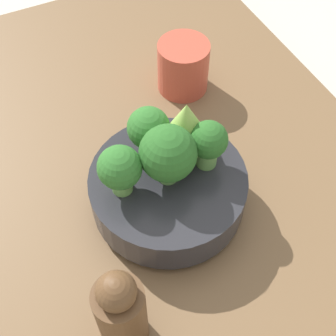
{
  "coord_description": "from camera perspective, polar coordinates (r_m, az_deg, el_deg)",
  "views": [
    {
      "loc": [
        -0.33,
        0.13,
        0.59
      ],
      "look_at": [
        -0.03,
        -0.01,
        0.13
      ],
      "focal_mm": 50.0,
      "sensor_mm": 36.0,
      "label": 1
    }
  ],
  "objects": [
    {
      "name": "broccoli_floret_front",
      "position": [
        0.57,
        4.93,
        3.13
      ],
      "size": [
        0.05,
        0.05,
        0.07
      ],
      "color": "#609347",
      "rests_on": "bowl"
    },
    {
      "name": "broccoli_floret_right",
      "position": [
        0.58,
        -2.38,
        4.76
      ],
      "size": [
        0.05,
        0.05,
        0.07
      ],
      "color": "#7AB256",
      "rests_on": "bowl"
    },
    {
      "name": "table",
      "position": [
        0.67,
        -2.13,
        -4.25
      ],
      "size": [
        0.99,
        0.7,
        0.05
      ],
      "color": "brown",
      "rests_on": "ground_plane"
    },
    {
      "name": "broccoli_floret_back",
      "position": [
        0.55,
        -5.89,
        -0.12
      ],
      "size": [
        0.05,
        0.05,
        0.07
      ],
      "color": "#6BA34C",
      "rests_on": "bowl"
    },
    {
      "name": "ground_plane",
      "position": [
        0.69,
        -2.07,
        -5.26
      ],
      "size": [
        6.0,
        6.0,
        0.0
      ],
      "primitive_type": "plane",
      "color": "beige"
    },
    {
      "name": "broccoli_floret_center",
      "position": [
        0.55,
        0.0,
        1.71
      ],
      "size": [
        0.07,
        0.07,
        0.08
      ],
      "color": "#609347",
      "rests_on": "bowl"
    },
    {
      "name": "bowl",
      "position": [
        0.61,
        0.0,
        -2.64
      ],
      "size": [
        0.2,
        0.2,
        0.07
      ],
      "color": "#28282D",
      "rests_on": "table"
    },
    {
      "name": "romanesco_piece_near",
      "position": [
        0.57,
        2.39,
        5.02
      ],
      "size": [
        0.06,
        0.06,
        0.09
      ],
      "color": "#6BA34C",
      "rests_on": "bowl"
    },
    {
      "name": "cup",
      "position": [
        0.76,
        1.86,
        12.24
      ],
      "size": [
        0.08,
        0.08,
        0.08
      ],
      "color": "#C64C38",
      "rests_on": "table"
    },
    {
      "name": "pepper_mill",
      "position": [
        0.51,
        -5.73,
        -17.14
      ],
      "size": [
        0.05,
        0.05,
        0.15
      ],
      "color": "brown",
      "rests_on": "table"
    }
  ]
}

